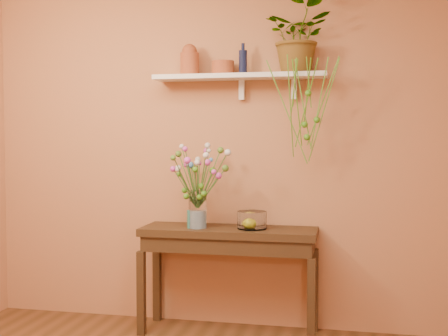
{
  "coord_description": "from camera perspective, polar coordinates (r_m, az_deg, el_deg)",
  "views": [
    {
      "loc": [
        0.87,
        -2.51,
        1.47
      ],
      "look_at": [
        0.0,
        1.55,
        1.25
      ],
      "focal_mm": 47.45,
      "sensor_mm": 36.0,
      "label": 1
    }
  ],
  "objects": [
    {
      "name": "carton",
      "position": [
        4.41,
        -3.12,
        -4.94
      ],
      "size": [
        0.08,
        0.07,
        0.13
      ],
      "primitive_type": "cube",
      "rotation": [
        0.0,
        0.0,
        0.42
      ],
      "color": "#296685",
      "rests_on": "sideboard"
    },
    {
      "name": "lemon",
      "position": [
        4.36,
        2.53,
        -5.32
      ],
      "size": [
        0.08,
        0.08,
        0.08
      ],
      "primitive_type": "sphere",
      "color": "yellow",
      "rests_on": "glass_bowl"
    },
    {
      "name": "plant_fronds",
      "position": [
        4.25,
        8.0,
        5.52
      ],
      "size": [
        0.52,
        0.39,
        0.75
      ],
      "color": "#408119",
      "rests_on": "wall_shelf"
    },
    {
      "name": "sideboard",
      "position": [
        4.44,
        0.47,
        -7.25
      ],
      "size": [
        1.31,
        0.42,
        0.79
      ],
      "color": "#3A2515",
      "rests_on": "ground"
    },
    {
      "name": "spider_plant",
      "position": [
        4.46,
        7.28,
        12.39
      ],
      "size": [
        0.51,
        0.45,
        0.52
      ],
      "primitive_type": "imported",
      "rotation": [
        0.0,
        0.0,
        -0.1
      ],
      "color": "#408119",
      "rests_on": "wall_shelf"
    },
    {
      "name": "glass_vase",
      "position": [
        4.4,
        -2.55,
        -4.28
      ],
      "size": [
        0.13,
        0.13,
        0.28
      ],
      "color": "white",
      "rests_on": "sideboard"
    },
    {
      "name": "blue_bottle",
      "position": [
        4.5,
        1.84,
        10.2
      ],
      "size": [
        0.08,
        0.08,
        0.23
      ],
      "color": "#101736",
      "rests_on": "wall_shelf"
    },
    {
      "name": "glass_bowl",
      "position": [
        4.37,
        2.71,
        -5.1
      ],
      "size": [
        0.22,
        0.22,
        0.13
      ],
      "color": "white",
      "rests_on": "sideboard"
    },
    {
      "name": "terracotta_jug",
      "position": [
        4.58,
        -3.33,
        10.31
      ],
      "size": [
        0.16,
        0.16,
        0.24
      ],
      "color": "#9F4B23",
      "rests_on": "wall_shelf"
    },
    {
      "name": "room",
      "position": [
        2.66,
        -7.05,
        0.44
      ],
      "size": [
        4.04,
        4.04,
        2.7
      ],
      "color": "brown",
      "rests_on": "ground"
    },
    {
      "name": "terracotta_pot",
      "position": [
        4.53,
        -0.1,
        9.61
      ],
      "size": [
        0.21,
        0.21,
        0.1
      ],
      "primitive_type": "cylinder",
      "rotation": [
        0.0,
        0.0,
        0.25
      ],
      "color": "#9F4B23",
      "rests_on": "wall_shelf"
    },
    {
      "name": "wall_shelf",
      "position": [
        4.48,
        1.65,
        8.73
      ],
      "size": [
        1.3,
        0.24,
        0.19
      ],
      "color": "white",
      "rests_on": "room"
    },
    {
      "name": "bouquet",
      "position": [
        4.36,
        -2.44,
        -0.15
      ],
      "size": [
        0.49,
        0.46,
        0.49
      ],
      "color": "#386B28",
      "rests_on": "glass_vase"
    }
  ]
}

